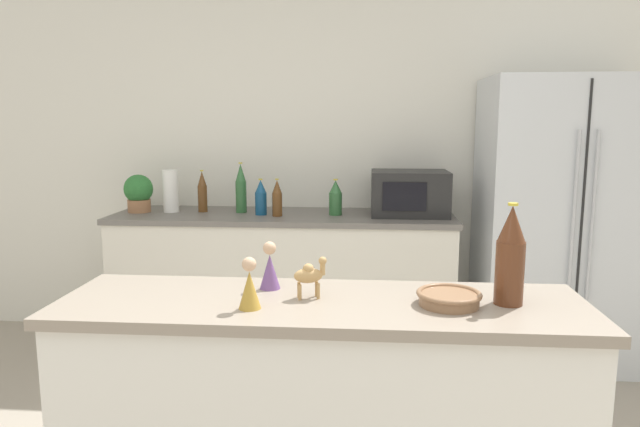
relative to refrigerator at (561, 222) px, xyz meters
The scene contains 16 objects.
wall_back 1.51m from the refrigerator, 164.80° to the left, with size 8.00×0.06×2.55m.
back_counter 1.77m from the refrigerator, behind, with size 2.18×0.63×0.89m.
refrigerator is the anchor object (origin of this frame).
potted_plant 2.68m from the refrigerator, behind, with size 0.19×0.19×0.25m.
paper_towel_roll 2.47m from the refrigerator, behind, with size 0.10×0.10×0.28m.
microwave 0.93m from the refrigerator, behind, with size 0.48×0.37×0.28m.
back_bottle_0 2.01m from the refrigerator, behind, with size 0.07×0.07×0.33m.
back_bottle_1 2.27m from the refrigerator, behind, with size 0.06×0.06×0.28m.
back_bottle_2 1.86m from the refrigerator, behind, with size 0.07×0.07×0.23m.
back_bottle_3 1.39m from the refrigerator, behind, with size 0.08×0.08×0.23m.
back_bottle_4 1.75m from the refrigerator, behind, with size 0.06×0.06×0.24m.
wine_bottle 1.98m from the refrigerator, 112.56° to the right, with size 0.09×0.09×0.31m.
fruit_bowl 2.07m from the refrigerator, 116.96° to the right, with size 0.20×0.20×0.04m.
camel_figurine 2.27m from the refrigerator, 127.12° to the right, with size 0.11×0.07×0.13m.
wise_man_figurine_blue 2.29m from the refrigerator, 131.41° to the right, with size 0.07×0.07×0.16m.
wise_man_figurine_crimson 2.46m from the refrigerator, 128.62° to the right, with size 0.07×0.07×0.16m.
Camera 1 is at (0.21, -1.19, 1.48)m, focal length 32.00 mm.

